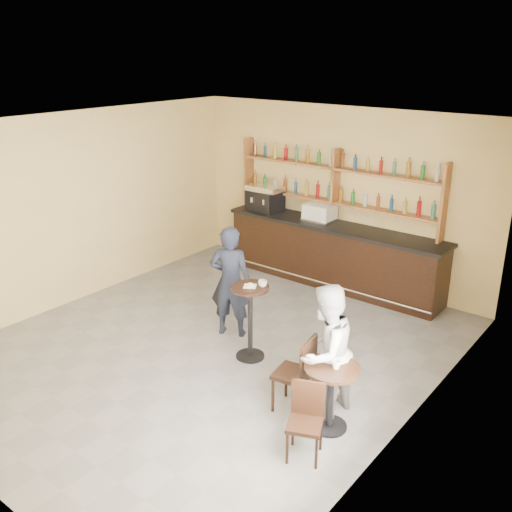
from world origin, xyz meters
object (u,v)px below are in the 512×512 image
Objects in this scene: espresso_machine at (265,198)px; man_main at (230,282)px; chair_west at (293,373)px; cafe_table at (330,398)px; bar_counter at (333,255)px; pedestal_table at (250,322)px; patron_second at (325,352)px; chair_south at (305,424)px; pastry_case at (320,213)px.

man_main is (1.36, -2.63, -0.53)m from espresso_machine.
cafe_table is at bearing 75.70° from chair_west.
espresso_machine is 0.85× the size of cafe_table.
pedestal_table is at bearing -81.11° from bar_counter.
patron_second is at bearing -18.21° from pedestal_table.
bar_counter reaches higher than pedestal_table.
bar_counter is 2.66m from man_main.
patron_second reaches higher than chair_west.
chair_south is at bearing -39.24° from espresso_machine.
chair_west is at bearing -28.33° from pedestal_table.
man_main reaches higher than chair_south.
pedestal_table is 0.63× the size of man_main.
espresso_machine reaches higher than chair_west.
pedestal_table is (0.47, -3.00, -0.03)m from bar_counter.
pastry_case is 0.67× the size of cafe_table.
cafe_table is (1.72, -0.68, -0.14)m from pedestal_table.
bar_counter reaches higher than chair_west.
patron_second reaches higher than espresso_machine.
pedestal_table reaches higher than chair_west.
chair_west is (1.17, -0.63, -0.06)m from pedestal_table.
pastry_case is 0.64× the size of chair_south.
pedestal_table is (0.78, -3.00, -0.77)m from pastry_case.
pastry_case is 2.67m from man_main.
patron_second reaches higher than cafe_table.
pedestal_table is 1.85m from cafe_table.
espresso_machine is 1.26× the size of pastry_case.
cafe_table is at bearing -21.59° from pedestal_table.
man_main is at bearing -53.54° from espresso_machine.
man_main is 2.05× the size of chair_south.
espresso_machine reaches higher than pedestal_table.
bar_counter is 4.33× the size of chair_west.
man_main is at bearing -108.22° from patron_second.
man_main is 1.76× the size of chair_west.
patron_second is (2.19, -0.87, -0.03)m from man_main.
bar_counter is 3.04m from pedestal_table.
espresso_machine is at bearing -131.20° from patron_second.
patron_second is (0.34, 0.13, 0.35)m from chair_west.
patron_second is at bearing -60.49° from bar_counter.
chair_west is (-0.55, 0.05, 0.09)m from cafe_table.
chair_west is (1.84, -1.00, -0.37)m from man_main.
pastry_case is at bearing -143.31° from patron_second.
pastry_case reaches higher than cafe_table.
chair_west is 0.59× the size of patron_second.
chair_south is (2.24, -4.28, -0.15)m from bar_counter.
espresso_machine is at bearing -177.83° from pastry_case.
pastry_case is 4.54m from cafe_table.
patron_second is (2.29, -3.50, -0.48)m from pastry_case.
patron_second is at bearing -35.46° from espresso_machine.
espresso_machine is at bearing 108.16° from chair_south.
man_main reaches higher than pedestal_table.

